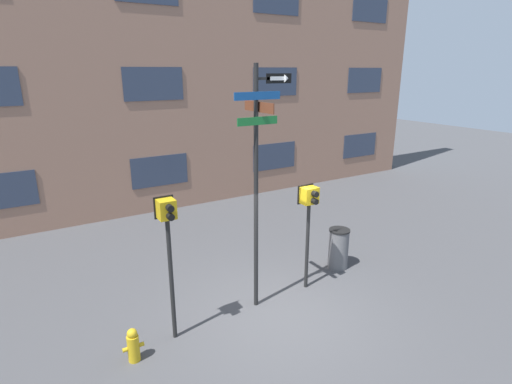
% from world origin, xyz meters
% --- Properties ---
extents(ground_plane, '(60.00, 60.00, 0.00)m').
position_xyz_m(ground_plane, '(0.00, 0.00, 0.00)').
color(ground_plane, '#424244').
extents(street_sign_pole, '(1.26, 1.02, 4.96)m').
position_xyz_m(street_sign_pole, '(-0.17, 0.58, 2.99)').
color(street_sign_pole, black).
rests_on(street_sign_pole, ground_plane).
extents(pedestrian_signal_left, '(0.35, 0.40, 2.76)m').
position_xyz_m(pedestrian_signal_left, '(-2.10, 0.44, 2.12)').
color(pedestrian_signal_left, black).
rests_on(pedestrian_signal_left, ground_plane).
extents(pedestrian_signal_right, '(0.42, 0.40, 2.45)m').
position_xyz_m(pedestrian_signal_right, '(1.15, 0.61, 1.94)').
color(pedestrian_signal_right, black).
rests_on(pedestrian_signal_right, ground_plane).
extents(fire_hydrant, '(0.36, 0.20, 0.63)m').
position_xyz_m(fire_hydrant, '(-2.93, 0.20, 0.30)').
color(fire_hydrant, gold).
rests_on(fire_hydrant, ground_plane).
extents(trash_bin, '(0.52, 0.52, 1.04)m').
position_xyz_m(trash_bin, '(2.44, 0.97, 0.52)').
color(trash_bin, '#59595B').
rests_on(trash_bin, ground_plane).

